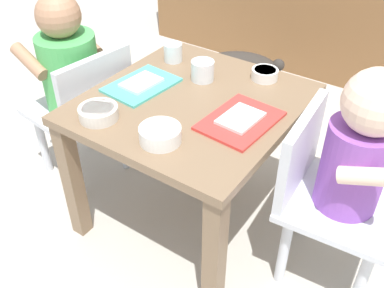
{
  "coord_description": "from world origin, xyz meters",
  "views": [
    {
      "loc": [
        0.57,
        -0.84,
        1.05
      ],
      "look_at": [
        0.0,
        0.0,
        0.28
      ],
      "focal_mm": 41.16,
      "sensor_mm": 36.0,
      "label": 1
    }
  ],
  "objects": [
    {
      "name": "dining_table",
      "position": [
        0.0,
        0.0,
        0.35
      ],
      "size": [
        0.54,
        0.57,
        0.43
      ],
      "color": "#7A6047",
      "rests_on": "ground"
    },
    {
      "name": "food_tray_left",
      "position": [
        -0.16,
        -0.02,
        0.43
      ],
      "size": [
        0.16,
        0.21,
        0.02
      ],
      "color": "#4CC6BC",
      "rests_on": "dining_table"
    },
    {
      "name": "dog",
      "position": [
        -0.21,
        0.55,
        0.2
      ],
      "size": [
        0.43,
        0.37,
        0.31
      ],
      "color": "#332D28",
      "rests_on": "ground"
    },
    {
      "name": "ground_plane",
      "position": [
        0.0,
        0.0,
        0.0
      ],
      "size": [
        7.0,
        7.0,
        0.0
      ],
      "primitive_type": "plane",
      "color": "#B2ADA3"
    },
    {
      "name": "water_cup_right",
      "position": [
        -0.04,
        0.11,
        0.45
      ],
      "size": [
        0.07,
        0.07,
        0.06
      ],
      "color": "white",
      "rests_on": "dining_table"
    },
    {
      "name": "cereal_bowl_right_side",
      "position": [
        0.11,
        0.22,
        0.44
      ],
      "size": [
        0.08,
        0.08,
        0.03
      ],
      "color": "white",
      "rests_on": "dining_table"
    },
    {
      "name": "seated_child_right",
      "position": [
        0.43,
        0.03,
        0.4
      ],
      "size": [
        0.3,
        0.3,
        0.63
      ],
      "color": "silver",
      "rests_on": "ground"
    },
    {
      "name": "cereal_bowl_left_side",
      "position": [
        0.04,
        -0.2,
        0.45
      ],
      "size": [
        0.1,
        0.1,
        0.04
      ],
      "color": "white",
      "rests_on": "dining_table"
    },
    {
      "name": "water_cup_left",
      "position": [
        -0.18,
        0.16,
        0.45
      ],
      "size": [
        0.06,
        0.06,
        0.06
      ],
      "color": "white",
      "rests_on": "dining_table"
    },
    {
      "name": "seated_child_left",
      "position": [
        -0.43,
        -0.03,
        0.39
      ],
      "size": [
        0.31,
        0.31,
        0.64
      ],
      "color": "silver",
      "rests_on": "ground"
    },
    {
      "name": "veggie_bowl_far",
      "position": [
        -0.14,
        -0.21,
        0.44
      ],
      "size": [
        0.1,
        0.1,
        0.03
      ],
      "color": "silver",
      "rests_on": "dining_table"
    },
    {
      "name": "food_tray_right",
      "position": [
        0.16,
        -0.02,
        0.43
      ],
      "size": [
        0.16,
        0.22,
        0.02
      ],
      "color": "red",
      "rests_on": "dining_table"
    }
  ]
}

